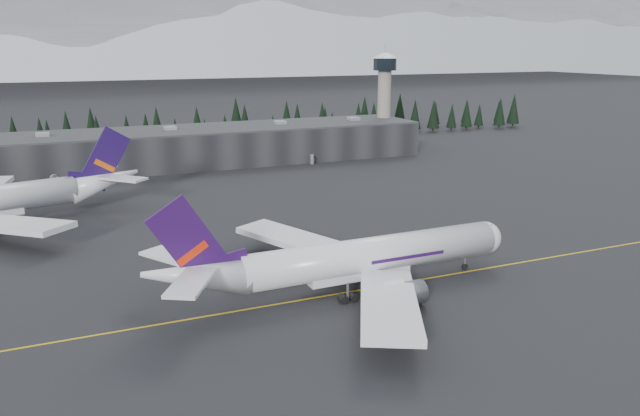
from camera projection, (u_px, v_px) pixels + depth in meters
name	position (u px, v px, depth m)	size (l,w,h in m)	color
ground	(366.00, 284.00, 108.95)	(1400.00, 1400.00, 0.00)	black
taxiline	(371.00, 288.00, 107.17)	(400.00, 0.40, 0.02)	gold
terminal	(200.00, 146.00, 218.15)	(160.00, 30.00, 12.60)	black
control_tower	(384.00, 90.00, 245.56)	(10.00, 10.00, 37.70)	gray
treeline	(179.00, 130.00, 250.64)	(360.00, 20.00, 15.00)	black
mountain_ridge	(74.00, 71.00, 995.30)	(4400.00, 900.00, 420.00)	white
jet_main	(343.00, 260.00, 104.74)	(66.11, 61.05, 19.44)	silver
gse_vehicle_a	(55.00, 189.00, 178.21)	(2.29, 4.97, 1.38)	#B8B8BA
gse_vehicle_b	(312.00, 163.00, 218.12)	(1.51, 3.75, 1.28)	#BCBBBE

